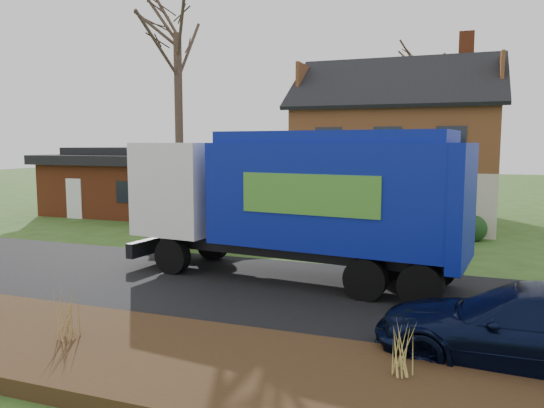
% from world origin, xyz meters
% --- Properties ---
extents(ground, '(120.00, 120.00, 0.00)m').
position_xyz_m(ground, '(0.00, 0.00, 0.00)').
color(ground, '#324C19').
rests_on(ground, ground).
extents(road, '(80.00, 7.00, 0.02)m').
position_xyz_m(road, '(0.00, 0.00, 0.01)').
color(road, black).
rests_on(road, ground).
extents(mulch_verge, '(80.00, 3.50, 0.30)m').
position_xyz_m(mulch_verge, '(0.00, -5.30, 0.15)').
color(mulch_verge, '#312010').
rests_on(mulch_verge, ground).
extents(main_house, '(12.95, 8.95, 9.26)m').
position_xyz_m(main_house, '(1.49, 13.91, 4.03)').
color(main_house, beige).
rests_on(main_house, ground).
extents(ranch_house, '(9.80, 8.20, 3.70)m').
position_xyz_m(ranch_house, '(-12.00, 13.00, 1.81)').
color(ranch_house, '#964120').
rests_on(ranch_house, ground).
extents(garbage_truck, '(10.21, 3.78, 4.27)m').
position_xyz_m(garbage_truck, '(0.78, 1.38, 2.46)').
color(garbage_truck, black).
rests_on(garbage_truck, ground).
extents(silver_sedan, '(4.76, 3.19, 1.48)m').
position_xyz_m(silver_sedan, '(-4.05, 5.12, 0.74)').
color(silver_sedan, '#B2B5BA').
rests_on(silver_sedan, ground).
extents(navy_wagon, '(5.44, 2.49, 1.54)m').
position_xyz_m(navy_wagon, '(6.45, -3.20, 0.77)').
color(navy_wagon, black).
rests_on(navy_wagon, ground).
extents(tree_front_west, '(4.11, 4.11, 12.23)m').
position_xyz_m(tree_front_west, '(-7.03, 8.19, 10.07)').
color(tree_front_west, '#47352A').
rests_on(tree_front_west, ground).
extents(tree_back, '(3.68, 3.68, 11.66)m').
position_xyz_m(tree_back, '(2.33, 22.75, 9.72)').
color(tree_back, '#453429').
rests_on(tree_back, ground).
extents(grass_clump_mid, '(0.35, 0.28, 0.97)m').
position_xyz_m(grass_clump_mid, '(-1.61, -5.30, 0.78)').
color(grass_clump_mid, '#9E7B45').
rests_on(grass_clump_mid, mulch_verge).
extents(grass_clump_east, '(0.33, 0.27, 0.83)m').
position_xyz_m(grass_clump_east, '(4.48, -4.76, 0.71)').
color(grass_clump_east, tan).
rests_on(grass_clump_east, mulch_verge).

